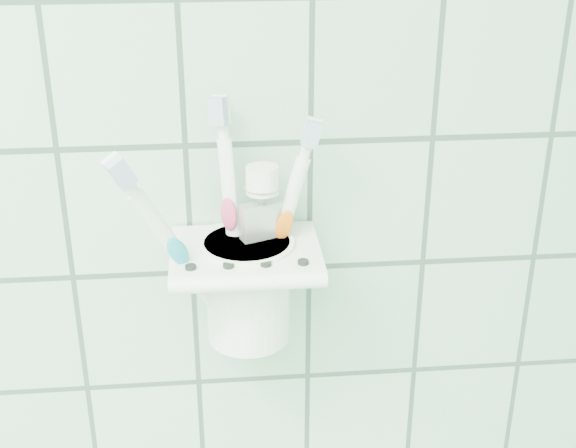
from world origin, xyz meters
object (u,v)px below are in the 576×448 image
at_px(toothbrush_pink, 226,220).
at_px(toothpaste_tube, 263,238).
at_px(toothbrush_orange, 253,221).
at_px(cup, 248,285).
at_px(holder_bracket, 246,256).
at_px(toothbrush_blue, 239,219).

height_order(toothbrush_pink, toothpaste_tube, toothbrush_pink).
xyz_separation_m(toothbrush_pink, toothpaste_tube, (0.03, 0.00, -0.02)).
bearing_deg(toothbrush_orange, cup, -117.48).
bearing_deg(holder_bracket, toothpaste_tube, 26.66).
relative_size(cup, toothbrush_orange, 0.48).
relative_size(toothbrush_blue, toothpaste_tube, 1.38).
bearing_deg(toothbrush_pink, toothpaste_tube, -24.06).
height_order(toothbrush_pink, toothbrush_blue, toothbrush_pink).
height_order(cup, toothpaste_tube, toothpaste_tube).
height_order(holder_bracket, toothbrush_orange, toothbrush_orange).
bearing_deg(toothpaste_tube, toothbrush_orange, 119.66).
xyz_separation_m(cup, toothbrush_orange, (0.01, 0.01, 0.05)).
height_order(cup, toothbrush_pink, toothbrush_pink).
relative_size(toothbrush_pink, toothpaste_tube, 1.35).
bearing_deg(toothpaste_tube, toothbrush_pink, 162.76).
relative_size(cup, toothpaste_tube, 0.63).
xyz_separation_m(toothbrush_pink, toothbrush_blue, (0.01, 0.00, -0.00)).
relative_size(toothbrush_pink, toothbrush_orange, 1.04).
height_order(holder_bracket, toothpaste_tube, toothpaste_tube).
xyz_separation_m(holder_bracket, toothbrush_orange, (0.01, 0.01, 0.02)).
bearing_deg(cup, toothpaste_tube, 15.42).
xyz_separation_m(toothbrush_pink, toothbrush_orange, (0.02, 0.01, -0.01)).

